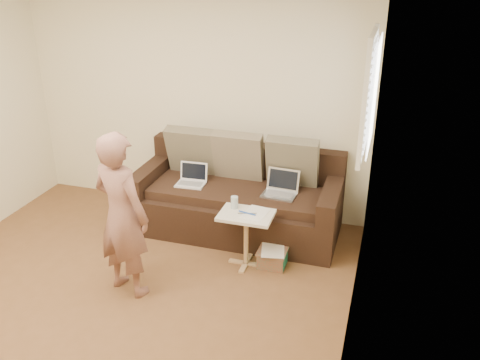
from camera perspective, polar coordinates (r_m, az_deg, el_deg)
The scene contains 16 objects.
floor at distance 4.65m, azimuth -15.11°, elevation -14.47°, with size 4.50×4.50×0.00m, color brown.
wall_back at distance 5.88m, azimuth -5.10°, elevation 8.82°, with size 4.00×4.00×0.00m, color beige.
wall_right at distance 3.37m, azimuth 12.67°, elevation -3.62°, with size 4.50×4.50×0.00m, color beige.
window_blinds at distance 4.65m, azimuth 14.25°, elevation 9.19°, with size 0.12×0.88×1.08m, color white, non-canonical shape.
sofa at distance 5.55m, azimuth -0.33°, elevation -1.66°, with size 2.20×0.95×0.85m, color black, non-canonical shape.
pillow_left at distance 5.79m, azimuth -5.39°, elevation 3.25°, with size 0.55×0.14×0.55m, color brown, non-canonical shape.
pillow_mid at distance 5.60m, azimuth -0.19°, elevation 2.66°, with size 0.55×0.14×0.55m, color #6D644E, non-canonical shape.
pillow_right at distance 5.47m, azimuth 5.84°, elevation 1.99°, with size 0.55×0.14×0.55m, color brown, non-canonical shape.
laptop_silver at distance 5.33m, azimuth 4.34°, elevation -1.74°, with size 0.34×0.25×0.23m, color #B7BABC, non-canonical shape.
laptop_white at distance 5.58m, azimuth -5.51°, elevation -0.56°, with size 0.30×0.22×0.22m, color white, non-canonical shape.
person at distance 4.53m, azimuth -12.97°, elevation -3.82°, with size 0.55×0.38×1.52m, color brown.
side_table at distance 5.01m, azimuth 0.67°, elevation -6.61°, with size 0.51×0.36×0.56m, color silver, non-canonical shape.
drinking_glass at distance 4.95m, azimuth -0.62°, elevation -2.50°, with size 0.07×0.07×0.12m, color silver, non-canonical shape.
scissors at distance 4.86m, azimuth 0.82°, elevation -3.71°, with size 0.18×0.10×0.02m, color silver, non-canonical shape.
paper_on_table at distance 4.87m, azimuth 1.73°, elevation -3.71°, with size 0.21×0.30×0.00m, color white, non-canonical shape.
striped_box at distance 5.11m, azimuth 3.65°, elevation -8.52°, with size 0.28×0.28×0.18m, color red, non-canonical shape.
Camera 1 is at (2.15, -3.00, 2.83)m, focal length 38.46 mm.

